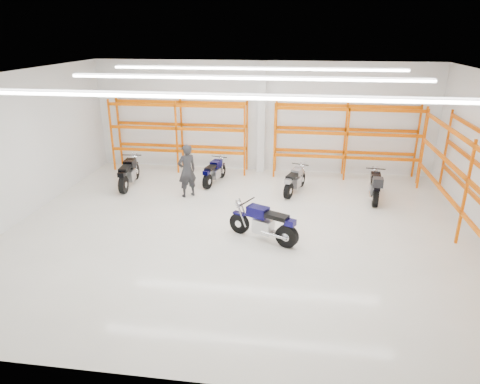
# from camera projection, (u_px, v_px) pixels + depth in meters

# --- Properties ---
(ground) EXTENTS (14.00, 14.00, 0.00)m
(ground) POSITION_uv_depth(u_px,v_px,m) (242.00, 230.00, 12.86)
(ground) COLOR beige
(ground) RESTS_ON ground
(room_shell) EXTENTS (14.02, 12.02, 4.51)m
(room_shell) POSITION_uv_depth(u_px,v_px,m) (243.00, 121.00, 11.71)
(room_shell) COLOR white
(room_shell) RESTS_ON ground
(motorcycle_main) EXTENTS (2.06, 1.12, 1.09)m
(motorcycle_main) POSITION_uv_depth(u_px,v_px,m) (266.00, 224.00, 12.03)
(motorcycle_main) COLOR black
(motorcycle_main) RESTS_ON ground
(motorcycle_back_a) EXTENTS (0.74, 2.24, 1.10)m
(motorcycle_back_a) POSITION_uv_depth(u_px,v_px,m) (128.00, 174.00, 16.19)
(motorcycle_back_a) COLOR black
(motorcycle_back_a) RESTS_ON ground
(motorcycle_back_b) EXTENTS (0.77, 1.93, 0.96)m
(motorcycle_back_b) POSITION_uv_depth(u_px,v_px,m) (214.00, 173.00, 16.54)
(motorcycle_back_b) COLOR black
(motorcycle_back_b) RESTS_ON ground
(motorcycle_back_c) EXTENTS (0.89, 1.91, 0.97)m
(motorcycle_back_c) POSITION_uv_depth(u_px,v_px,m) (294.00, 181.00, 15.59)
(motorcycle_back_c) COLOR black
(motorcycle_back_c) RESTS_ON ground
(motorcycle_back_d) EXTENTS (0.67, 2.11, 1.08)m
(motorcycle_back_d) POSITION_uv_depth(u_px,v_px,m) (375.00, 187.00, 14.86)
(motorcycle_back_d) COLOR black
(motorcycle_back_d) RESTS_ON ground
(standing_man) EXTENTS (0.83, 0.80, 1.91)m
(standing_man) POSITION_uv_depth(u_px,v_px,m) (187.00, 171.00, 15.13)
(standing_man) COLOR black
(standing_man) RESTS_ON ground
(structural_column) EXTENTS (0.32, 0.32, 4.50)m
(structural_column) POSITION_uv_depth(u_px,v_px,m) (262.00, 118.00, 17.44)
(structural_column) COLOR white
(structural_column) RESTS_ON ground
(pallet_racking_back_left) EXTENTS (5.67, 0.87, 3.00)m
(pallet_racking_back_left) POSITION_uv_depth(u_px,v_px,m) (179.00, 129.00, 17.73)
(pallet_racking_back_left) COLOR #ED4100
(pallet_racking_back_left) RESTS_ON ground
(pallet_racking_back_right) EXTENTS (5.67, 0.87, 3.00)m
(pallet_racking_back_right) POSITION_uv_depth(u_px,v_px,m) (346.00, 134.00, 16.85)
(pallet_racking_back_right) COLOR #ED4100
(pallet_racking_back_right) RESTS_ON ground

